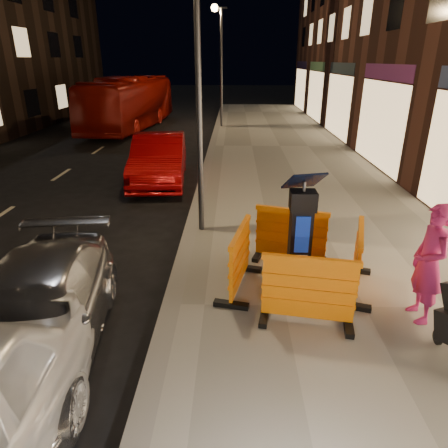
{
  "coord_description": "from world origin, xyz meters",
  "views": [
    {
      "loc": [
        0.95,
        -5.26,
        3.69
      ],
      "look_at": [
        0.8,
        1.0,
        1.1
      ],
      "focal_mm": 32.0,
      "sensor_mm": 36.0,
      "label": 1
    }
  ],
  "objects_px": {
    "parking_kiosk": "(300,236)",
    "barrier_front": "(308,291)",
    "man": "(429,264)",
    "car_silver": "(41,355)",
    "car_red": "(161,181)",
    "barrier_bldgside": "(357,260)",
    "bus_doubledecker": "(133,128)",
    "barrier_back": "(291,236)",
    "barrier_kerbside": "(240,259)"
  },
  "relations": [
    {
      "from": "barrier_front",
      "to": "barrier_kerbside",
      "type": "height_order",
      "value": "same"
    },
    {
      "from": "car_silver",
      "to": "bus_doubledecker",
      "type": "height_order",
      "value": "bus_doubledecker"
    },
    {
      "from": "barrier_bldgside",
      "to": "barrier_back",
      "type": "bearing_deg",
      "value": 61.82
    },
    {
      "from": "car_silver",
      "to": "barrier_back",
      "type": "bearing_deg",
      "value": 27.05
    },
    {
      "from": "barrier_back",
      "to": "bus_doubledecker",
      "type": "height_order",
      "value": "bus_doubledecker"
    },
    {
      "from": "man",
      "to": "barrier_back",
      "type": "bearing_deg",
      "value": -137.9
    },
    {
      "from": "parking_kiosk",
      "to": "barrier_front",
      "type": "xyz_separation_m",
      "value": [
        0.0,
        -0.95,
        -0.42
      ]
    },
    {
      "from": "barrier_front",
      "to": "man",
      "type": "distance_m",
      "value": 1.73
    },
    {
      "from": "barrier_kerbside",
      "to": "man",
      "type": "distance_m",
      "value": 2.77
    },
    {
      "from": "barrier_back",
      "to": "bus_doubledecker",
      "type": "bearing_deg",
      "value": 130.5
    },
    {
      "from": "barrier_front",
      "to": "bus_doubledecker",
      "type": "xyz_separation_m",
      "value": [
        -6.95,
        18.52,
        -0.68
      ]
    },
    {
      "from": "barrier_bldgside",
      "to": "car_silver",
      "type": "bearing_deg",
      "value": 125.6
    },
    {
      "from": "barrier_front",
      "to": "parking_kiosk",
      "type": "bearing_deg",
      "value": 99.82
    },
    {
      "from": "car_silver",
      "to": "car_red",
      "type": "bearing_deg",
      "value": 81.11
    },
    {
      "from": "parking_kiosk",
      "to": "barrier_back",
      "type": "xyz_separation_m",
      "value": [
        0.0,
        0.95,
        -0.42
      ]
    },
    {
      "from": "barrier_back",
      "to": "car_red",
      "type": "height_order",
      "value": "barrier_back"
    },
    {
      "from": "parking_kiosk",
      "to": "barrier_kerbside",
      "type": "relative_size",
      "value": 1.4
    },
    {
      "from": "car_silver",
      "to": "bus_doubledecker",
      "type": "distance_m",
      "value": 19.42
    },
    {
      "from": "barrier_front",
      "to": "man",
      "type": "bearing_deg",
      "value": 15.68
    },
    {
      "from": "parking_kiosk",
      "to": "barrier_bldgside",
      "type": "height_order",
      "value": "parking_kiosk"
    },
    {
      "from": "bus_doubledecker",
      "to": "car_silver",
      "type": "bearing_deg",
      "value": -75.29
    },
    {
      "from": "car_silver",
      "to": "man",
      "type": "height_order",
      "value": "man"
    },
    {
      "from": "barrier_back",
      "to": "barrier_bldgside",
      "type": "xyz_separation_m",
      "value": [
        0.95,
        -0.95,
        0.0
      ]
    },
    {
      "from": "car_red",
      "to": "bus_doubledecker",
      "type": "bearing_deg",
      "value": 102.6
    },
    {
      "from": "barrier_kerbside",
      "to": "car_silver",
      "type": "bearing_deg",
      "value": 132.93
    },
    {
      "from": "barrier_front",
      "to": "barrier_kerbside",
      "type": "relative_size",
      "value": 1.0
    },
    {
      "from": "barrier_bldgside",
      "to": "bus_doubledecker",
      "type": "height_order",
      "value": "bus_doubledecker"
    },
    {
      "from": "barrier_back",
      "to": "man",
      "type": "relative_size",
      "value": 0.76
    },
    {
      "from": "barrier_kerbside",
      "to": "bus_doubledecker",
      "type": "xyz_separation_m",
      "value": [
        -6.0,
        17.57,
        -0.68
      ]
    },
    {
      "from": "car_silver",
      "to": "car_red",
      "type": "relative_size",
      "value": 0.94
    },
    {
      "from": "barrier_bldgside",
      "to": "barrier_front",
      "type": "bearing_deg",
      "value": 151.82
    },
    {
      "from": "barrier_back",
      "to": "barrier_kerbside",
      "type": "relative_size",
      "value": 1.0
    },
    {
      "from": "barrier_front",
      "to": "barrier_bldgside",
      "type": "relative_size",
      "value": 1.0
    },
    {
      "from": "barrier_front",
      "to": "barrier_bldgside",
      "type": "xyz_separation_m",
      "value": [
        0.95,
        0.95,
        0.0
      ]
    },
    {
      "from": "barrier_kerbside",
      "to": "man",
      "type": "relative_size",
      "value": 0.76
    },
    {
      "from": "barrier_kerbside",
      "to": "man",
      "type": "height_order",
      "value": "man"
    },
    {
      "from": "barrier_bldgside",
      "to": "man",
      "type": "height_order",
      "value": "man"
    },
    {
      "from": "car_red",
      "to": "barrier_kerbside",
      "type": "bearing_deg",
      "value": -74.98
    },
    {
      "from": "parking_kiosk",
      "to": "bus_doubledecker",
      "type": "distance_m",
      "value": 18.93
    },
    {
      "from": "barrier_back",
      "to": "barrier_bldgside",
      "type": "height_order",
      "value": "same"
    },
    {
      "from": "man",
      "to": "bus_doubledecker",
      "type": "bearing_deg",
      "value": -157.02
    },
    {
      "from": "barrier_front",
      "to": "man",
      "type": "height_order",
      "value": "man"
    },
    {
      "from": "barrier_bldgside",
      "to": "car_silver",
      "type": "xyz_separation_m",
      "value": [
        -4.59,
        -1.56,
        -0.68
      ]
    },
    {
      "from": "car_silver",
      "to": "bus_doubledecker",
      "type": "xyz_separation_m",
      "value": [
        -3.3,
        19.14,
        0.0
      ]
    },
    {
      "from": "car_silver",
      "to": "barrier_kerbside",
      "type": "bearing_deg",
      "value": 22.58
    },
    {
      "from": "parking_kiosk",
      "to": "bus_doubledecker",
      "type": "xyz_separation_m",
      "value": [
        -6.95,
        17.57,
        -1.1
      ]
    },
    {
      "from": "barrier_back",
      "to": "barrier_bldgside",
      "type": "bearing_deg",
      "value": -27.18
    },
    {
      "from": "barrier_kerbside",
      "to": "man",
      "type": "xyz_separation_m",
      "value": [
        2.64,
        -0.78,
        0.36
      ]
    },
    {
      "from": "barrier_kerbside",
      "to": "barrier_bldgside",
      "type": "distance_m",
      "value": 1.9
    },
    {
      "from": "barrier_front",
      "to": "barrier_back",
      "type": "distance_m",
      "value": 1.9
    }
  ]
}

